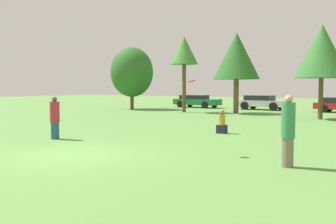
{
  "coord_description": "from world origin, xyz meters",
  "views": [
    {
      "loc": [
        8.66,
        -7.65,
        2.04
      ],
      "look_at": [
        1.31,
        3.16,
        1.16
      ],
      "focal_mm": 40.59,
      "sensor_mm": 36.0,
      "label": 1
    }
  ],
  "objects_px": {
    "bystander_sitting": "(222,123)",
    "tree_0": "(132,72)",
    "tree_3": "(322,51)",
    "parked_car_green": "(196,101)",
    "person_thrower": "(55,118)",
    "tree_1": "(184,51)",
    "tree_2": "(237,56)",
    "person_catcher": "(288,131)",
    "parked_car_silver": "(262,102)",
    "frisbee": "(192,81)"
  },
  "relations": [
    {
      "from": "tree_3",
      "to": "frisbee",
      "type": "bearing_deg",
      "value": -91.61
    },
    {
      "from": "bystander_sitting",
      "to": "parked_car_silver",
      "type": "height_order",
      "value": "parked_car_silver"
    },
    {
      "from": "tree_0",
      "to": "parked_car_green",
      "type": "xyz_separation_m",
      "value": [
        3.52,
        5.51,
        -2.67
      ]
    },
    {
      "from": "bystander_sitting",
      "to": "tree_0",
      "type": "xyz_separation_m",
      "value": [
        -14.65,
        11.56,
        2.89
      ]
    },
    {
      "from": "person_catcher",
      "to": "tree_0",
      "type": "xyz_separation_m",
      "value": [
        -19.11,
        16.9,
        2.4
      ]
    },
    {
      "from": "person_thrower",
      "to": "tree_0",
      "type": "bearing_deg",
      "value": 121.38
    },
    {
      "from": "person_thrower",
      "to": "frisbee",
      "type": "bearing_deg",
      "value": 2.28
    },
    {
      "from": "tree_2",
      "to": "parked_car_silver",
      "type": "relative_size",
      "value": 1.42
    },
    {
      "from": "person_thrower",
      "to": "tree_1",
      "type": "distance_m",
      "value": 16.87
    },
    {
      "from": "tree_2",
      "to": "tree_3",
      "type": "bearing_deg",
      "value": -16.48
    },
    {
      "from": "tree_1",
      "to": "tree_2",
      "type": "height_order",
      "value": "tree_2"
    },
    {
      "from": "tree_2",
      "to": "tree_3",
      "type": "distance_m",
      "value": 6.81
    },
    {
      "from": "person_catcher",
      "to": "tree_3",
      "type": "distance_m",
      "value": 15.79
    },
    {
      "from": "person_thrower",
      "to": "parked_car_green",
      "type": "distance_m",
      "value": 23.28
    },
    {
      "from": "frisbee",
      "to": "tree_1",
      "type": "xyz_separation_m",
      "value": [
        -10.02,
        15.71,
        2.59
      ]
    },
    {
      "from": "person_thrower",
      "to": "parked_car_silver",
      "type": "xyz_separation_m",
      "value": [
        -0.02,
        22.49,
        -0.14
      ]
    },
    {
      "from": "frisbee",
      "to": "parked_car_silver",
      "type": "xyz_separation_m",
      "value": [
        -6.06,
        22.3,
        -1.52
      ]
    },
    {
      "from": "tree_3",
      "to": "person_catcher",
      "type": "bearing_deg",
      "value": -80.44
    },
    {
      "from": "bystander_sitting",
      "to": "parked_car_silver",
      "type": "xyz_separation_m",
      "value": [
        -4.59,
        17.23,
        0.24
      ]
    },
    {
      "from": "person_catcher",
      "to": "parked_car_silver",
      "type": "bearing_deg",
      "value": -67.7
    },
    {
      "from": "tree_2",
      "to": "person_catcher",
      "type": "bearing_deg",
      "value": -62.09
    },
    {
      "from": "bystander_sitting",
      "to": "parked_car_green",
      "type": "relative_size",
      "value": 0.22
    },
    {
      "from": "tree_3",
      "to": "parked_car_green",
      "type": "relative_size",
      "value": 1.27
    },
    {
      "from": "person_catcher",
      "to": "tree_1",
      "type": "relative_size",
      "value": 0.31
    },
    {
      "from": "bystander_sitting",
      "to": "tree_0",
      "type": "bearing_deg",
      "value": 141.71
    },
    {
      "from": "tree_2",
      "to": "tree_3",
      "type": "relative_size",
      "value": 1.04
    },
    {
      "from": "person_catcher",
      "to": "parked_car_green",
      "type": "xyz_separation_m",
      "value": [
        -15.58,
        22.41,
        -0.27
      ]
    },
    {
      "from": "person_thrower",
      "to": "parked_car_silver",
      "type": "distance_m",
      "value": 22.49
    },
    {
      "from": "person_catcher",
      "to": "bystander_sitting",
      "type": "bearing_deg",
      "value": -49.66
    },
    {
      "from": "person_thrower",
      "to": "tree_2",
      "type": "bearing_deg",
      "value": 90.69
    },
    {
      "from": "person_catcher",
      "to": "frisbee",
      "type": "distance_m",
      "value": 3.26
    },
    {
      "from": "tree_2",
      "to": "parked_car_green",
      "type": "distance_m",
      "value": 9.11
    },
    {
      "from": "person_thrower",
      "to": "person_catcher",
      "type": "distance_m",
      "value": 9.03
    },
    {
      "from": "tree_1",
      "to": "person_catcher",
      "type": "bearing_deg",
      "value": -50.84
    },
    {
      "from": "parked_car_green",
      "to": "tree_3",
      "type": "bearing_deg",
      "value": -26.28
    },
    {
      "from": "tree_3",
      "to": "parked_car_silver",
      "type": "distance_m",
      "value": 10.4
    },
    {
      "from": "person_catcher",
      "to": "frisbee",
      "type": "bearing_deg",
      "value": -4.6
    },
    {
      "from": "frisbee",
      "to": "tree_2",
      "type": "distance_m",
      "value": 18.1
    },
    {
      "from": "parked_car_silver",
      "to": "person_thrower",
      "type": "bearing_deg",
      "value": -87.36
    },
    {
      "from": "frisbee",
      "to": "tree_0",
      "type": "height_order",
      "value": "tree_0"
    },
    {
      "from": "person_thrower",
      "to": "tree_0",
      "type": "height_order",
      "value": "tree_0"
    },
    {
      "from": "frisbee",
      "to": "tree_3",
      "type": "relative_size",
      "value": 0.04
    },
    {
      "from": "parked_car_green",
      "to": "person_catcher",
      "type": "bearing_deg",
      "value": -52.6
    },
    {
      "from": "tree_3",
      "to": "bystander_sitting",
      "type": "bearing_deg",
      "value": -100.82
    },
    {
      "from": "person_catcher",
      "to": "bystander_sitting",
      "type": "xyz_separation_m",
      "value": [
        -4.46,
        5.33,
        -0.49
      ]
    },
    {
      "from": "tree_0",
      "to": "parked_car_silver",
      "type": "relative_size",
      "value": 1.29
    },
    {
      "from": "frisbee",
      "to": "parked_car_green",
      "type": "bearing_deg",
      "value": 119.63
    },
    {
      "from": "person_catcher",
      "to": "tree_2",
      "type": "relative_size",
      "value": 0.3
    },
    {
      "from": "tree_3",
      "to": "parked_car_green",
      "type": "height_order",
      "value": "tree_3"
    },
    {
      "from": "parked_car_green",
      "to": "tree_1",
      "type": "bearing_deg",
      "value": -65.61
    }
  ]
}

